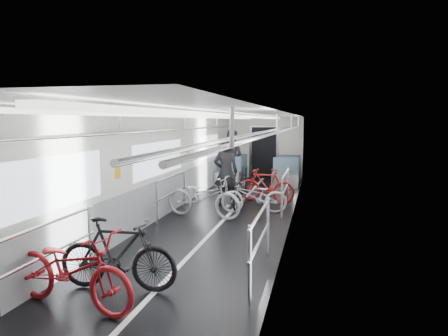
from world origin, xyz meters
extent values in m
cube|color=black|center=(0.00, 0.00, 0.00)|extent=(3.00, 14.00, 0.01)
cube|color=white|center=(0.00, 0.00, 2.40)|extent=(3.00, 14.00, 0.02)
cube|color=silver|center=(-1.50, 0.00, 1.20)|extent=(0.02, 14.00, 2.40)
cube|color=silver|center=(1.50, 0.00, 1.20)|extent=(0.02, 14.00, 2.40)
cube|color=silver|center=(0.00, 7.00, 1.20)|extent=(3.00, 0.02, 2.40)
cube|color=white|center=(0.00, 0.00, 0.01)|extent=(0.08, 13.80, 0.01)
cube|color=gray|center=(-1.47, 0.00, 0.45)|extent=(0.01, 13.90, 0.90)
cube|color=gray|center=(1.47, 0.00, 0.45)|extent=(0.01, 13.90, 0.90)
cube|color=white|center=(-1.47, 0.00, 1.40)|extent=(0.01, 10.80, 0.75)
cube|color=white|center=(1.47, 0.00, 1.40)|extent=(0.01, 10.80, 0.75)
cube|color=white|center=(-0.55, 0.00, 2.34)|extent=(0.14, 13.40, 0.05)
cube|color=white|center=(0.55, 0.00, 2.34)|extent=(0.14, 13.40, 0.05)
cube|color=black|center=(0.00, 6.94, 1.00)|extent=(0.95, 0.10, 2.00)
imported|color=#A3141A|center=(-0.79, -4.47, 0.49)|extent=(1.94, 1.00, 0.97)
imported|color=black|center=(-0.50, -3.87, 0.49)|extent=(1.67, 0.58, 0.98)
imported|color=#A4A3A7|center=(-0.52, 0.27, 0.49)|extent=(1.96, 0.99, 0.99)
imported|color=#B2B1B7|center=(0.56, 0.98, 0.42)|extent=(1.68, 0.84, 0.85)
imported|color=maroon|center=(0.70, 2.34, 0.48)|extent=(1.64, 0.74, 0.95)
imported|color=black|center=(0.11, 1.58, 0.44)|extent=(0.58, 1.67, 0.87)
imported|color=black|center=(-0.30, 1.68, 0.89)|extent=(0.74, 0.59, 1.78)
imported|color=#2A262D|center=(-1.03, 5.65, 0.96)|extent=(1.10, 0.95, 1.93)
camera|label=1|loc=(2.05, -8.53, 2.26)|focal=32.00mm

